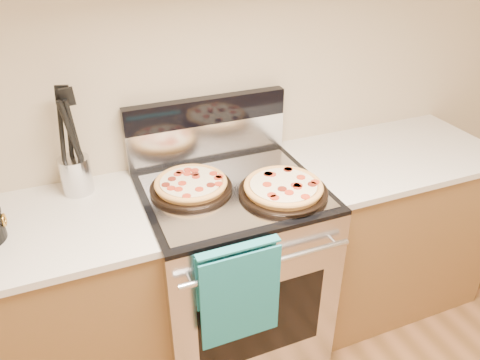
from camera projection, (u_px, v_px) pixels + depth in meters
name	position (u px, v px, depth m)	size (l,w,h in m)	color
wall_back	(202.00, 67.00, 2.06)	(4.00, 4.00, 0.00)	#BEAC89
range_body	(232.00, 272.00, 2.24)	(0.76, 0.68, 0.90)	#B7B7BC
oven_window	(262.00, 322.00, 1.97)	(0.56, 0.01, 0.40)	black
cooktop	(232.00, 190.00, 2.00)	(0.76, 0.68, 0.02)	black
backsplash_lower	(207.00, 140.00, 2.20)	(0.76, 0.06, 0.18)	silver
backsplash_upper	(206.00, 110.00, 2.13)	(0.76, 0.06, 0.12)	black
oven_handle	(268.00, 263.00, 1.76)	(0.03, 0.03, 0.70)	silver
dish_towel	(239.00, 292.00, 1.77)	(0.32, 0.05, 0.42)	#176075
foil_sheet	(234.00, 191.00, 1.97)	(0.70, 0.55, 0.01)	gray
cabinet_left	(37.00, 323.00, 1.98)	(1.00, 0.62, 0.88)	brown
countertop_left	(10.00, 236.00, 1.75)	(1.02, 0.64, 0.03)	#BCB4A9
cabinet_right	(380.00, 229.00, 2.55)	(1.00, 0.62, 0.88)	brown
countertop_right	(394.00, 155.00, 2.32)	(1.02, 0.64, 0.03)	#BCB4A9
pepperoni_pizza_back	(191.00, 185.00, 1.97)	(0.34, 0.34, 0.05)	#C9843D
pepperoni_pizza_front	(283.00, 188.00, 1.94)	(0.37, 0.37, 0.05)	#C9843D
utensil_crock	(76.00, 175.00, 1.96)	(0.13, 0.13, 0.16)	silver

